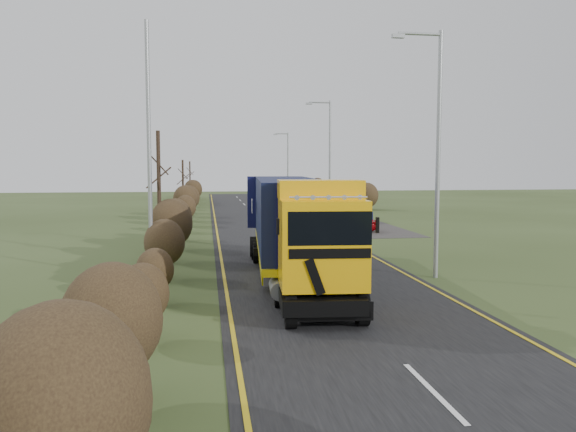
{
  "coord_description": "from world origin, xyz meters",
  "views": [
    {
      "loc": [
        -4.34,
        -22.13,
        4.41
      ],
      "look_at": [
        -0.65,
        3.36,
        2.16
      ],
      "focal_mm": 35.0,
      "sensor_mm": 36.0,
      "label": 1
    }
  ],
  "objects_px": {
    "streetlight_near": "(435,143)",
    "speed_sign": "(336,209)",
    "lorry": "(291,222)",
    "car_red_hatchback": "(357,222)",
    "car_blue_sedan": "(358,214)"
  },
  "relations": [
    {
      "from": "streetlight_near",
      "to": "speed_sign",
      "type": "xyz_separation_m",
      "value": [
        -0.34,
        15.54,
        -3.71
      ]
    },
    {
      "from": "lorry",
      "to": "car_red_hatchback",
      "type": "bearing_deg",
      "value": 70.56
    },
    {
      "from": "car_blue_sedan",
      "to": "speed_sign",
      "type": "relative_size",
      "value": 1.6
    },
    {
      "from": "streetlight_near",
      "to": "car_red_hatchback",
      "type": "bearing_deg",
      "value": 85.05
    },
    {
      "from": "lorry",
      "to": "car_blue_sedan",
      "type": "height_order",
      "value": "lorry"
    },
    {
      "from": "lorry",
      "to": "car_blue_sedan",
      "type": "bearing_deg",
      "value": 72.57
    },
    {
      "from": "speed_sign",
      "to": "streetlight_near",
      "type": "bearing_deg",
      "value": -88.73
    },
    {
      "from": "car_red_hatchback",
      "to": "speed_sign",
      "type": "relative_size",
      "value": 1.48
    },
    {
      "from": "car_red_hatchback",
      "to": "speed_sign",
      "type": "xyz_separation_m",
      "value": [
        -1.78,
        -1.1,
        1.04
      ]
    },
    {
      "from": "lorry",
      "to": "car_red_hatchback",
      "type": "xyz_separation_m",
      "value": [
        7.09,
        16.26,
        -1.7
      ]
    },
    {
      "from": "car_red_hatchback",
      "to": "streetlight_near",
      "type": "relative_size",
      "value": 0.36
    },
    {
      "from": "car_red_hatchback",
      "to": "car_blue_sedan",
      "type": "relative_size",
      "value": 0.93
    },
    {
      "from": "car_blue_sedan",
      "to": "streetlight_near",
      "type": "height_order",
      "value": "streetlight_near"
    },
    {
      "from": "streetlight_near",
      "to": "speed_sign",
      "type": "relative_size",
      "value": 4.15
    },
    {
      "from": "streetlight_near",
      "to": "speed_sign",
      "type": "distance_m",
      "value": 15.98
    }
  ]
}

